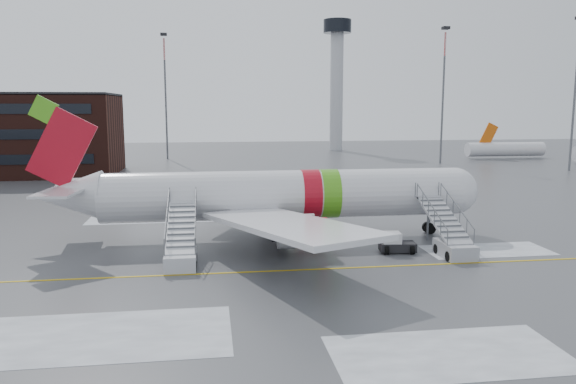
{
  "coord_description": "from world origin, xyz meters",
  "views": [
    {
      "loc": [
        0.15,
        -35.19,
        10.36
      ],
      "look_at": [
        5.95,
        5.88,
        4.0
      ],
      "focal_mm": 35.0,
      "sensor_mm": 36.0,
      "label": 1
    }
  ],
  "objects": [
    {
      "name": "ground",
      "position": [
        0.0,
        0.0,
        0.0
      ],
      "size": [
        260.0,
        260.0,
        0.0
      ],
      "primitive_type": "plane",
      "color": "#494C4F",
      "rests_on": "ground"
    },
    {
      "name": "airliner",
      "position": [
        5.0,
        7.88,
        3.42
      ],
      "size": [
        35.03,
        32.97,
        11.18
      ],
      "color": "silver",
      "rests_on": "ground"
    },
    {
      "name": "airstair_fwd",
      "position": [
        16.9,
        1.35,
        1.06
      ],
      "size": [
        2.05,
        7.7,
        3.48
      ],
      "color": "#A3A4AA",
      "rests_on": "ground"
    },
    {
      "name": "airstair_aft",
      "position": [
        -1.8,
        1.35,
        1.06
      ],
      "size": [
        2.05,
        7.7,
        3.48
      ],
      "color": "#B8BBC0",
      "rests_on": "ground"
    },
    {
      "name": "pushback_tug",
      "position": [
        13.22,
        2.44,
        0.64
      ],
      "size": [
        2.66,
        2.11,
        1.44
      ],
      "color": "black",
      "rests_on": "ground"
    },
    {
      "name": "control_tower",
      "position": [
        30.0,
        95.0,
        18.75
      ],
      "size": [
        6.4,
        6.4,
        30.0
      ],
      "color": "#B2B5BA",
      "rests_on": "ground"
    },
    {
      "name": "light_mast_far_ne",
      "position": [
        42.0,
        62.0,
        13.84
      ],
      "size": [
        1.2,
        1.2,
        24.25
      ],
      "color": "#595B60",
      "rests_on": "ground"
    },
    {
      "name": "light_mast_far_n",
      "position": [
        -8.0,
        78.0,
        13.84
      ],
      "size": [
        1.2,
        1.2,
        24.25
      ],
      "color": "#595B60",
      "rests_on": "ground"
    },
    {
      "name": "light_mast_far_e",
      "position": [
        58.0,
        48.0,
        13.84
      ],
      "size": [
        1.2,
        1.2,
        24.25
      ],
      "color": "#595B60",
      "rests_on": "ground"
    },
    {
      "name": "distant_aircraft",
      "position": [
        62.5,
        64.0,
        0.0
      ],
      "size": [
        35.0,
        18.0,
        8.0
      ],
      "primitive_type": null,
      "color": "#D8590C",
      "rests_on": "ground"
    }
  ]
}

